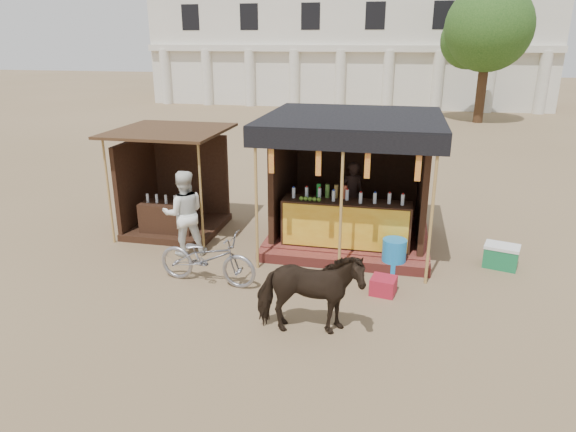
% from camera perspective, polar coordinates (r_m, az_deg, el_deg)
% --- Properties ---
extents(ground, '(120.00, 120.00, 0.00)m').
position_cam_1_polar(ground, '(8.68, -2.29, -10.29)').
color(ground, '#846B4C').
rests_on(ground, ground).
extents(main_stall, '(3.60, 3.61, 2.78)m').
position_cam_1_polar(main_stall, '(11.19, 6.94, 2.13)').
color(main_stall, '#943830').
rests_on(main_stall, ground).
extents(secondary_stall, '(2.40, 2.40, 2.38)m').
position_cam_1_polar(secondary_stall, '(12.21, -13.01, 2.38)').
color(secondary_stall, '#331E12').
rests_on(secondary_stall, ground).
extents(cow, '(1.70, 0.96, 1.36)m').
position_cam_1_polar(cow, '(7.71, 2.36, -8.58)').
color(cow, black).
rests_on(cow, ground).
extents(motorbike, '(1.94, 0.84, 0.99)m').
position_cam_1_polar(motorbike, '(9.45, -8.96, -4.60)').
color(motorbike, gray).
rests_on(motorbike, ground).
extents(bystander, '(1.07, 0.98, 1.78)m').
position_cam_1_polar(bystander, '(10.66, -11.47, 0.30)').
color(bystander, white).
rests_on(bystander, ground).
extents(blue_barrel, '(0.61, 0.61, 0.64)m').
position_cam_1_polar(blue_barrel, '(10.11, 11.69, -4.26)').
color(blue_barrel, '#1B7ECE').
rests_on(blue_barrel, ground).
extents(red_crate, '(0.49, 0.47, 0.30)m').
position_cam_1_polar(red_crate, '(9.25, 10.55, -7.61)').
color(red_crate, '#A41B2D').
rests_on(red_crate, ground).
extents(cooler, '(0.73, 0.59, 0.46)m').
position_cam_1_polar(cooler, '(10.90, 22.59, -4.12)').
color(cooler, '#197442').
rests_on(cooler, ground).
extents(background_building, '(26.00, 7.45, 8.18)m').
position_cam_1_polar(background_building, '(37.46, 6.63, 18.53)').
color(background_building, silver).
rests_on(background_building, ground).
extents(tree, '(4.50, 4.40, 7.00)m').
position_cam_1_polar(tree, '(29.71, 20.94, 18.63)').
color(tree, '#382314').
rests_on(tree, ground).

